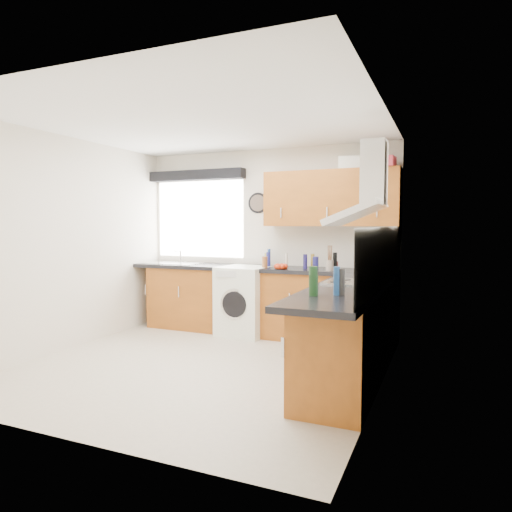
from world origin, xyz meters
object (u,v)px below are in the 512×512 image
at_px(upper_cabinets, 331,198).
at_px(washing_machine, 244,301).
at_px(extractor_hood, 365,193).
at_px(oven, 352,332).

height_order(upper_cabinets, washing_machine, upper_cabinets).
distance_m(extractor_hood, washing_machine, 2.45).
height_order(oven, extractor_hood, extractor_hood).
relative_size(oven, extractor_hood, 1.09).
bearing_deg(upper_cabinets, extractor_hood, -63.87).
xyz_separation_m(upper_cabinets, washing_machine, (-1.10, -0.23, -1.34)).
bearing_deg(washing_machine, upper_cabinets, 15.77).
relative_size(oven, upper_cabinets, 0.50).
bearing_deg(extractor_hood, oven, 180.00).
bearing_deg(washing_machine, extractor_hood, -27.94).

